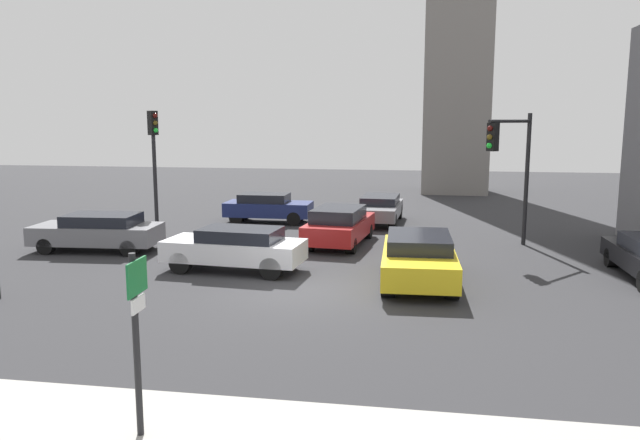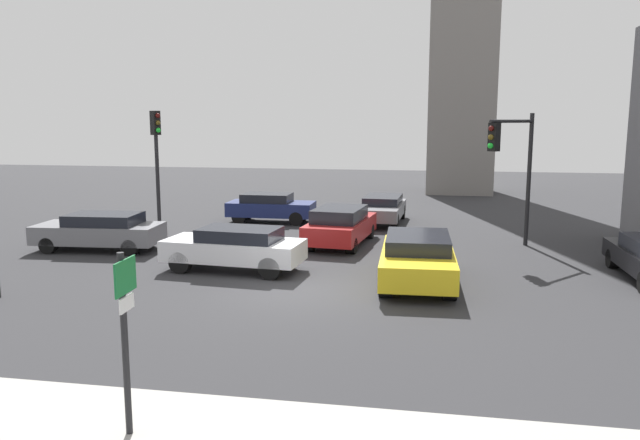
# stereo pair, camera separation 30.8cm
# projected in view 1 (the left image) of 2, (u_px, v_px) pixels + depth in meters

# --- Properties ---
(ground_plane) EXTENTS (85.87, 85.87, 0.00)m
(ground_plane) POSITION_uv_depth(u_px,v_px,m) (298.00, 290.00, 17.61)
(ground_plane) COLOR #2D2D30
(direction_sign) EXTENTS (0.13, 0.64, 2.77)m
(direction_sign) POSITION_uv_depth(u_px,v_px,m) (137.00, 327.00, 8.98)
(direction_sign) COLOR black
(direction_sign) RESTS_ON ground_plane
(traffic_light_1) EXTENTS (0.49, 0.44, 5.16)m
(traffic_light_1) POSITION_uv_depth(u_px,v_px,m) (154.00, 149.00, 25.86)
(traffic_light_1) COLOR black
(traffic_light_1) RESTS_ON ground_plane
(traffic_light_2) EXTENTS (1.83, 2.15, 5.04)m
(traffic_light_2) POSITION_uv_depth(u_px,v_px,m) (510.00, 155.00, 22.70)
(traffic_light_2) COLOR black
(traffic_light_2) RESTS_ON ground_plane
(car_1) EXTENTS (2.04, 4.55, 1.28)m
(car_1) POSITION_uv_depth(u_px,v_px,m) (380.00, 208.00, 28.91)
(car_1) COLOR slate
(car_1) RESTS_ON ground_plane
(car_2) EXTENTS (4.68, 2.20, 1.37)m
(car_2) POSITION_uv_depth(u_px,v_px,m) (98.00, 231.00, 22.80)
(car_2) COLOR slate
(car_2) RESTS_ON ground_plane
(car_3) EXTENTS (2.24, 4.79, 1.42)m
(car_3) POSITION_uv_depth(u_px,v_px,m) (419.00, 258.00, 18.34)
(car_3) COLOR yellow
(car_3) RESTS_ON ground_plane
(car_4) EXTENTS (4.56, 2.17, 1.40)m
(car_4) POSITION_uv_depth(u_px,v_px,m) (236.00, 248.00, 19.73)
(car_4) COLOR silver
(car_4) RESTS_ON ground_plane
(car_5) EXTENTS (4.02, 1.71, 1.37)m
(car_5) POSITION_uv_depth(u_px,v_px,m) (268.00, 207.00, 29.08)
(car_5) COLOR navy
(car_5) RESTS_ON ground_plane
(car_6) EXTENTS (2.40, 4.64, 1.48)m
(car_6) POSITION_uv_depth(u_px,v_px,m) (339.00, 225.00, 23.89)
(car_6) COLOR maroon
(car_6) RESTS_ON ground_plane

